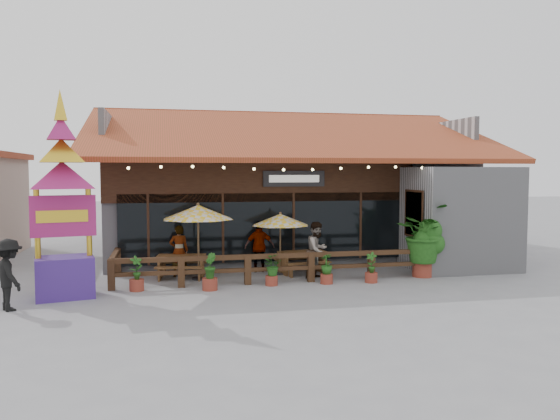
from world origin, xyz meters
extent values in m
plane|color=gray|center=(0.00, 0.00, 0.00)|extent=(100.00, 100.00, 0.00)
cube|color=#9D9DA1|center=(0.00, 7.00, 2.00)|extent=(14.00, 10.00, 4.00)
cube|color=#392112|center=(-1.50, 1.92, 3.20)|extent=(11.00, 0.16, 1.60)
cube|color=black|center=(-1.50, 1.90, 1.50)|extent=(10.00, 0.12, 2.40)
cube|color=#FFC072|center=(-1.50, 2.10, 1.50)|extent=(9.80, 0.05, 2.20)
cube|color=#9D9DA1|center=(5.25, 0.65, 1.80)|extent=(3.50, 2.70, 3.60)
cube|color=red|center=(3.44, 0.50, 2.00)|extent=(0.06, 1.20, 1.50)
cube|color=#392112|center=(3.43, 0.50, 2.00)|extent=(0.04, 1.34, 1.64)
cube|color=#A23B24|center=(0.00, 3.50, 4.90)|extent=(15.50, 7.05, 2.37)
cube|color=#A23B24|center=(0.00, 10.50, 4.90)|extent=(15.50, 7.05, 2.37)
cube|color=#A23B24|center=(0.00, 7.00, 6.02)|extent=(15.50, 0.30, 0.12)
cube|color=#9D9DA1|center=(-7.00, 7.00, 4.70)|extent=(0.20, 9.00, 1.80)
cube|color=#9D9DA1|center=(7.00, 7.00, 4.70)|extent=(0.20, 9.00, 1.80)
cube|color=black|center=(-0.50, 1.80, 3.20)|extent=(2.20, 0.10, 0.55)
cube|color=silver|center=(-0.50, 1.74, 3.20)|extent=(1.80, 0.02, 0.25)
cube|color=#392112|center=(-5.50, 1.86, 1.50)|extent=(0.08, 0.08, 2.40)
cube|color=#392112|center=(-3.00, 1.86, 1.50)|extent=(0.08, 0.08, 2.40)
cube|color=#392112|center=(-0.50, 1.86, 1.50)|extent=(0.08, 0.08, 2.40)
cube|color=#392112|center=(2.00, 1.86, 1.50)|extent=(0.08, 0.08, 2.40)
sphere|color=#FFE68C|center=(-6.00, 0.08, 3.55)|extent=(0.09, 0.09, 0.09)
sphere|color=#FFE68C|center=(-5.05, 0.08, 3.59)|extent=(0.09, 0.09, 0.09)
sphere|color=#FFE68C|center=(-4.10, 0.08, 3.60)|extent=(0.09, 0.09, 0.09)
sphere|color=#FFE68C|center=(-3.15, 0.08, 3.57)|extent=(0.09, 0.09, 0.09)
sphere|color=#FFE68C|center=(-2.20, 0.08, 3.53)|extent=(0.09, 0.09, 0.09)
sphere|color=#FFE68C|center=(-1.25, 0.08, 3.50)|extent=(0.09, 0.09, 0.09)
sphere|color=#FFE68C|center=(-0.30, 0.08, 3.51)|extent=(0.09, 0.09, 0.09)
sphere|color=#FFE68C|center=(0.65, 0.08, 3.55)|extent=(0.09, 0.09, 0.09)
sphere|color=#FFE68C|center=(1.60, 0.08, 3.59)|extent=(0.09, 0.09, 0.09)
sphere|color=#FFE68C|center=(2.55, 0.08, 3.60)|extent=(0.09, 0.09, 0.09)
sphere|color=#FFE68C|center=(3.50, 0.08, 3.57)|extent=(0.09, 0.09, 0.09)
cube|color=#412717|center=(-6.50, -0.50, 0.45)|extent=(0.20, 0.20, 0.90)
cube|color=#412717|center=(-4.50, -0.50, 0.45)|extent=(0.20, 0.20, 0.90)
cube|color=#412717|center=(-2.50, -0.50, 0.45)|extent=(0.20, 0.20, 0.90)
cube|color=#412717|center=(-0.50, -0.50, 0.45)|extent=(0.20, 0.20, 0.90)
cube|color=#412717|center=(1.50, -0.50, 0.45)|extent=(0.20, 0.20, 0.90)
cube|color=#412717|center=(3.30, -0.50, 0.45)|extent=(0.20, 0.20, 0.90)
cube|color=#412717|center=(-1.60, -0.50, 0.85)|extent=(9.80, 0.16, 0.14)
cube|color=#412717|center=(-1.60, -0.50, 0.45)|extent=(9.80, 0.12, 0.12)
cube|color=#412717|center=(-6.50, 0.75, 0.85)|extent=(0.16, 2.50, 0.14)
cube|color=#412717|center=(-6.50, 1.90, 0.45)|extent=(0.20, 0.20, 0.90)
cylinder|color=brown|center=(-3.92, 0.59, 1.16)|extent=(0.06, 0.06, 2.31)
cone|color=yellow|center=(-3.92, 0.59, 2.16)|extent=(3.03, 3.03, 0.45)
sphere|color=brown|center=(-3.92, 0.59, 2.41)|extent=(0.10, 0.10, 0.10)
cylinder|color=black|center=(-3.92, 0.59, 0.03)|extent=(0.44, 0.44, 0.06)
cylinder|color=brown|center=(-1.18, 0.93, 0.99)|extent=(0.05, 0.05, 1.97)
cone|color=yellow|center=(-1.18, 0.93, 1.85)|extent=(2.27, 2.27, 0.39)
sphere|color=brown|center=(-1.18, 0.93, 2.06)|extent=(0.09, 0.09, 0.09)
cylinder|color=black|center=(-1.18, 0.93, 0.03)|extent=(0.38, 0.38, 0.05)
cube|color=brown|center=(-4.45, 0.98, 0.71)|extent=(1.64, 0.96, 0.06)
cube|color=brown|center=(-5.12, 1.09, 0.36)|extent=(0.18, 0.68, 0.71)
cube|color=brown|center=(-3.78, 0.87, 0.36)|extent=(0.18, 0.68, 0.71)
cube|color=brown|center=(-4.53, 0.45, 0.42)|extent=(1.57, 0.51, 0.05)
cube|color=brown|center=(-4.36, 1.50, 0.42)|extent=(1.57, 0.51, 0.05)
cube|color=brown|center=(-0.41, 0.94, 0.72)|extent=(1.65, 0.96, 0.06)
cube|color=brown|center=(-1.09, 0.83, 0.36)|extent=(0.18, 0.69, 0.72)
cube|color=brown|center=(0.26, 1.04, 0.36)|extent=(0.18, 0.69, 0.72)
cube|color=brown|center=(-0.33, 0.41, 0.43)|extent=(1.58, 0.51, 0.05)
cube|color=brown|center=(-0.50, 1.47, 0.43)|extent=(1.58, 0.51, 0.05)
cube|color=#3F217B|center=(-7.66, -1.17, 0.56)|extent=(1.69, 1.40, 1.12)
cube|color=#9E1D61|center=(-7.66, -1.17, 2.24)|extent=(1.69, 0.57, 1.12)
cube|color=gold|center=(-7.66, -1.30, 2.24)|extent=(1.29, 0.29, 0.33)
cylinder|color=gold|center=(-8.31, -1.17, 2.06)|extent=(0.15, 0.15, 1.87)
cylinder|color=gold|center=(-7.00, -1.17, 2.06)|extent=(0.15, 0.15, 1.87)
pyramid|color=#9E1D61|center=(-7.66, -1.17, 3.74)|extent=(2.65, 2.65, 0.75)
pyramid|color=gold|center=(-7.66, -1.17, 4.34)|extent=(1.87, 1.87, 0.65)
pyramid|color=#9E1D61|center=(-7.66, -1.17, 4.95)|extent=(1.21, 1.21, 0.65)
pyramid|color=gold|center=(-7.66, -1.17, 5.65)|extent=(0.55, 0.55, 0.84)
cylinder|color=maroon|center=(3.30, -0.46, 0.24)|extent=(0.65, 0.65, 0.47)
imported|color=#23601B|center=(3.30, -0.46, 1.44)|extent=(2.30, 2.30, 1.94)
sphere|color=#23601B|center=(3.46, -0.57, 1.08)|extent=(0.65, 0.65, 0.65)
sphere|color=#23601B|center=(3.17, -0.31, 1.29)|extent=(0.56, 0.56, 0.56)
imported|color=#392112|center=(-4.51, 1.29, 0.85)|extent=(0.62, 0.41, 1.69)
imported|color=#392112|center=(-0.16, -0.01, 0.92)|extent=(1.13, 1.09, 1.84)
imported|color=#392112|center=(-1.78, 1.51, 0.87)|extent=(1.05, 0.48, 1.75)
imported|color=black|center=(-8.75, -2.37, 0.89)|extent=(1.17, 1.33, 1.79)
cylinder|color=maroon|center=(-5.78, -0.72, 0.17)|extent=(0.42, 0.42, 0.33)
imported|color=#23601B|center=(-5.78, -0.72, 0.68)|extent=(0.43, 0.38, 0.69)
cylinder|color=maroon|center=(-3.70, -1.07, 0.18)|extent=(0.44, 0.44, 0.35)
imported|color=#23601B|center=(-3.70, -1.07, 0.72)|extent=(0.36, 0.43, 0.73)
cylinder|color=maroon|center=(-1.82, -0.80, 0.15)|extent=(0.37, 0.37, 0.30)
imported|color=#23601B|center=(-1.82, -0.80, 0.61)|extent=(0.74, 0.73, 0.62)
cylinder|color=maroon|center=(-0.11, -0.91, 0.15)|extent=(0.38, 0.38, 0.30)
imported|color=#23601B|center=(-0.11, -0.91, 0.62)|extent=(0.45, 0.45, 0.63)
cylinder|color=maroon|center=(1.30, -1.02, 0.16)|extent=(0.39, 0.39, 0.31)
imported|color=#23601B|center=(1.30, -1.02, 0.63)|extent=(0.41, 0.39, 0.64)
camera|label=1|loc=(-4.97, -16.82, 3.44)|focal=35.00mm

